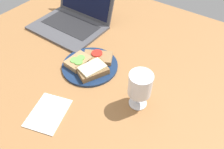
% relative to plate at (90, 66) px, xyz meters
% --- Properties ---
extents(wooden_table, '(1.40, 1.40, 0.03)m').
position_rel_plate_xyz_m(wooden_table, '(0.04, -0.03, -0.02)').
color(wooden_table, '#9E6B3D').
rests_on(wooden_table, ground).
extents(plate, '(0.23, 0.23, 0.01)m').
position_rel_plate_xyz_m(plate, '(0.00, 0.00, 0.00)').
color(plate, navy).
rests_on(plate, wooden_table).
extents(sandwich_with_tomato, '(0.14, 0.12, 0.02)m').
position_rel_plate_xyz_m(sandwich_with_tomato, '(0.00, 0.05, 0.02)').
color(sandwich_with_tomato, '#937047').
rests_on(sandwich_with_tomato, plate).
extents(sandwich_with_cucumber, '(0.08, 0.10, 0.03)m').
position_rel_plate_xyz_m(sandwich_with_cucumber, '(-0.04, -0.02, 0.02)').
color(sandwich_with_cucumber, '#A88456').
rests_on(sandwich_with_cucumber, plate).
extents(sandwich_with_cheese, '(0.12, 0.14, 0.03)m').
position_rel_plate_xyz_m(sandwich_with_cheese, '(0.04, -0.03, 0.02)').
color(sandwich_with_cheese, brown).
rests_on(sandwich_with_cheese, plate).
extents(wine_glass, '(0.08, 0.08, 0.14)m').
position_rel_plate_xyz_m(wine_glass, '(0.26, -0.05, 0.09)').
color(wine_glass, white).
rests_on(wine_glass, wooden_table).
extents(laptop, '(0.35, 0.31, 0.19)m').
position_rel_plate_xyz_m(laptop, '(-0.27, 0.20, 0.03)').
color(laptop, '#4C4C51').
rests_on(laptop, wooden_table).
extents(napkin, '(0.15, 0.17, 0.00)m').
position_rel_plate_xyz_m(napkin, '(0.03, -0.26, -0.00)').
color(napkin, white).
rests_on(napkin, wooden_table).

